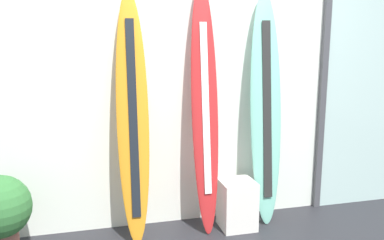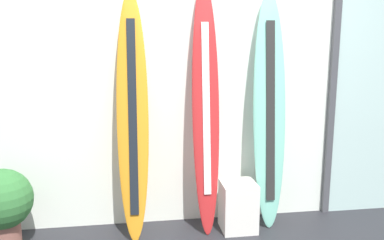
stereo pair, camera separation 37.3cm
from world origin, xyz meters
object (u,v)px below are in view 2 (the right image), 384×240
surfboard_sunset (133,118)px  surfboard_seafoam (269,113)px  surfboard_crimson (206,109)px  glass_door (383,98)px  display_block_left (238,206)px  potted_plant (3,203)px

surfboard_sunset → surfboard_seafoam: (1.18, 0.04, -0.01)m
surfboard_sunset → surfboard_crimson: bearing=2.0°
surfboard_seafoam → glass_door: (1.16, 0.16, 0.08)m
display_block_left → glass_door: bearing=10.0°
surfboard_crimson → potted_plant: size_ratio=3.20×
surfboard_seafoam → display_block_left: size_ratio=4.79×
surfboard_sunset → display_block_left: 1.21m
surfboard_crimson → potted_plant: surfboard_crimson is taller
surfboard_crimson → glass_door: surfboard_crimson is taller
surfboard_crimson → display_block_left: 0.91m
surfboard_crimson → surfboard_seafoam: 0.57m
surfboard_sunset → glass_door: (2.34, 0.20, 0.08)m
surfboard_sunset → potted_plant: 1.22m
surfboard_crimson → display_block_left: size_ratio=4.98×
surfboard_sunset → display_block_left: (0.90, -0.05, -0.81)m
surfboard_sunset → display_block_left: surfboard_sunset is taller
surfboard_crimson → glass_door: 1.73m
glass_door → potted_plant: bearing=-174.4°
surfboard_crimson → glass_door: (1.72, 0.18, 0.03)m
surfboard_sunset → surfboard_crimson: surfboard_crimson is taller
display_block_left → glass_door: (1.44, 0.25, 0.89)m
surfboard_seafoam → surfboard_crimson: bearing=-178.2°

